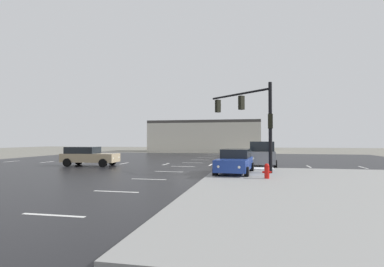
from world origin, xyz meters
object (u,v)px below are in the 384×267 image
suv_grey (262,153)px  fire_hydrant (267,171)px  traffic_signal_mast (251,113)px  sedan_tan (88,156)px  sedan_blue (235,161)px

suv_grey → fire_hydrant: bearing=2.2°
fire_hydrant → suv_grey: (-0.01, 8.43, 0.55)m
traffic_signal_mast → sedan_tan: size_ratio=1.22×
suv_grey → sedan_tan: 14.30m
sedan_blue → sedan_tan: same height
suv_grey → sedan_tan: size_ratio=1.06×
fire_hydrant → suv_grey: bearing=90.1°
traffic_signal_mast → sedan_tan: 13.86m
fire_hydrant → sedan_tan: sedan_tan is taller
fire_hydrant → sedan_blue: 3.11m
traffic_signal_mast → fire_hydrant: (0.84, -3.89, -3.41)m
traffic_signal_mast → sedan_tan: bearing=33.6°
fire_hydrant → sedan_tan: size_ratio=0.17×
sedan_tan → fire_hydrant: bearing=-26.9°
traffic_signal_mast → suv_grey: bearing=-56.6°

